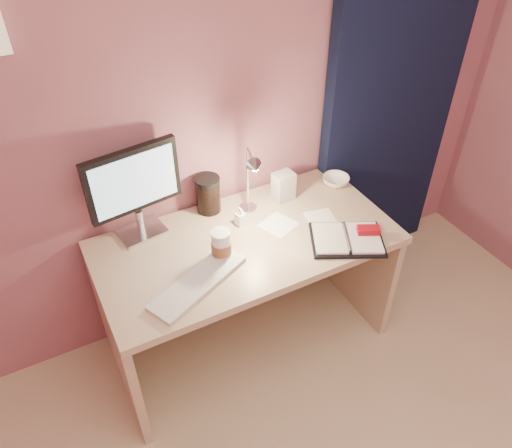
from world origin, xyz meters
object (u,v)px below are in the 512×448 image
coffee_cup (221,245)px  desk_lamp (261,178)px  planner (349,238)px  lotion_bottle (240,216)px  keyboard (198,282)px  bowl (336,181)px  monitor (133,185)px  product_box (283,186)px  dark_jar (208,196)px  desk (240,264)px

coffee_cup → desk_lamp: bearing=29.6°
planner → lotion_bottle: (-0.39, 0.34, 0.03)m
keyboard → bowl: (0.94, 0.34, 0.01)m
coffee_cup → lotion_bottle: size_ratio=1.52×
monitor → product_box: monitor is taller
coffee_cup → dark_jar: bearing=75.6°
monitor → keyboard: bearing=-84.5°
desk → planner: 0.57m
product_box → desk_lamp: size_ratio=0.40×
planner → coffee_cup: 0.60m
desk → desk_lamp: 0.49m
dark_jar → desk_lamp: size_ratio=0.45×
monitor → product_box: (0.73, -0.07, -0.20)m
planner → lotion_bottle: 0.52m
desk → bowl: size_ratio=9.82×
keyboard → coffee_cup: coffee_cup is taller
desk → lotion_bottle: size_ratio=14.73×
coffee_cup → desk_lamp: desk_lamp is taller
monitor → planner: bearing=-39.3°
coffee_cup → desk_lamp: 0.37m
desk_lamp → bowl: bearing=22.9°
desk_lamp → dark_jar: bearing=151.9°
bowl → planner: bearing=-117.2°
monitor → keyboard: monitor is taller
desk_lamp → monitor: bearing=177.9°
keyboard → coffee_cup: size_ratio=3.28×
lotion_bottle → keyboard: bearing=-140.4°
dark_jar → product_box: size_ratio=1.12×
monitor → lotion_bottle: 0.52m
lotion_bottle → coffee_cup: bearing=-136.1°
lotion_bottle → product_box: 0.30m
monitor → desk_lamp: size_ratio=1.20×
monitor → product_box: bearing=-14.0°
keyboard → planner: (0.73, -0.07, 0.00)m
planner → dark_jar: bearing=159.4°
monitor → dark_jar: bearing=-5.4°
planner → dark_jar: size_ratio=2.40×
desk → monitor: 0.68m
dark_jar → desk_lamp: bearing=-42.6°
product_box → monitor: bearing=169.7°
bowl → lotion_bottle: 0.61m
dark_jar → coffee_cup: bearing=-104.4°
desk → dark_jar: (-0.06, 0.22, 0.31)m
dark_jar → bowl: bearing=-8.9°
keyboard → planner: 0.73m
bowl → product_box: bearing=176.5°
monitor → dark_jar: 0.40m
desk → keyboard: keyboard is taller
planner → coffee_cup: size_ratio=2.81×
dark_jar → product_box: 0.39m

